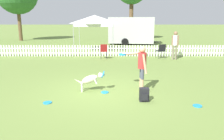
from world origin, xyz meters
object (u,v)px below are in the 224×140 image
at_px(canopy_tent_main, 95,21).
at_px(spectator_standing, 175,42).
at_px(frisbee_midfield, 197,106).
at_px(folding_chair_blue_left, 161,50).
at_px(equipment_trailer, 131,30).
at_px(handler_person, 141,63).
at_px(frisbee_near_handler, 105,92).
at_px(frisbee_near_dog, 47,103).
at_px(backpack_on_grass, 144,95).
at_px(leaping_dog, 91,79).
at_px(folding_chair_center, 104,50).

xyz_separation_m(canopy_tent_main, spectator_standing, (5.19, -3.99, -1.28)).
bearing_deg(frisbee_midfield, folding_chair_blue_left, 84.97).
relative_size(spectator_standing, equipment_trailer, 0.33).
relative_size(handler_person, folding_chair_blue_left, 1.68).
height_order(handler_person, frisbee_near_handler, handler_person).
distance_m(frisbee_near_dog, frisbee_midfield, 4.32).
height_order(frisbee_near_dog, folding_chair_blue_left, folding_chair_blue_left).
bearing_deg(backpack_on_grass, handler_person, 88.91).
height_order(folding_chair_blue_left, canopy_tent_main, canopy_tent_main).
xyz_separation_m(folding_chair_blue_left, equipment_trailer, (-1.16, 8.51, 0.85)).
height_order(leaping_dog, canopy_tent_main, canopy_tent_main).
distance_m(handler_person, leaping_dog, 1.77).
xyz_separation_m(frisbee_midfield, equipment_trailer, (-0.46, 16.47, 1.39)).
xyz_separation_m(frisbee_near_handler, backpack_on_grass, (1.20, -0.78, 0.19)).
distance_m(frisbee_midfield, backpack_on_grass, 1.52).
relative_size(frisbee_near_dog, backpack_on_grass, 0.62).
bearing_deg(spectator_standing, equipment_trailer, -66.85).
bearing_deg(frisbee_near_dog, frisbee_midfield, -3.22).
height_order(leaping_dog, frisbee_near_dog, leaping_dog).
bearing_deg(folding_chair_blue_left, frisbee_midfield, 68.73).
bearing_deg(frisbee_near_dog, folding_chair_center, 79.59).
xyz_separation_m(handler_person, folding_chair_center, (-1.50, 6.31, -0.39)).
bearing_deg(frisbee_midfield, backpack_on_grass, 164.34).
xyz_separation_m(folding_chair_blue_left, folding_chair_center, (-3.63, -0.19, 0.01)).
bearing_deg(folding_chair_center, frisbee_near_handler, 87.10).
bearing_deg(equipment_trailer, leaping_dog, -92.52).
bearing_deg(folding_chair_blue_left, canopy_tent_main, -54.80).
relative_size(frisbee_near_handler, equipment_trailer, 0.05).
distance_m(frisbee_near_dog, canopy_tent_main, 11.52).
bearing_deg(spectator_standing, folding_chair_blue_left, -19.78).
bearing_deg(frisbee_midfield, canopy_tent_main, 108.11).
bearing_deg(frisbee_near_handler, folding_chair_center, 92.40).
bearing_deg(frisbee_near_dog, folding_chair_blue_left, 56.97).
relative_size(backpack_on_grass, spectator_standing, 0.23).
relative_size(leaping_dog, canopy_tent_main, 0.37).
xyz_separation_m(folding_chair_blue_left, spectator_standing, (0.72, -0.43, 0.51)).
relative_size(handler_person, spectator_standing, 0.89).
xyz_separation_m(frisbee_near_dog, spectator_standing, (5.74, 7.28, 1.04)).
bearing_deg(folding_chair_center, canopy_tent_main, -82.78).
relative_size(backpack_on_grass, folding_chair_blue_left, 0.44).
distance_m(handler_person, frisbee_midfield, 2.25).
xyz_separation_m(backpack_on_grass, folding_chair_blue_left, (2.16, 7.55, 0.35)).
height_order(handler_person, folding_chair_center, handler_person).
height_order(frisbee_near_handler, frisbee_near_dog, same).
height_order(frisbee_near_dog, equipment_trailer, equipment_trailer).
xyz_separation_m(backpack_on_grass, canopy_tent_main, (-2.31, 11.11, 2.14)).
bearing_deg(canopy_tent_main, folding_chair_center, -77.48).
bearing_deg(folding_chair_center, equipment_trailer, -111.15).
height_order(leaping_dog, frisbee_near_handler, leaping_dog).
bearing_deg(frisbee_near_handler, folding_chair_blue_left, 63.61).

